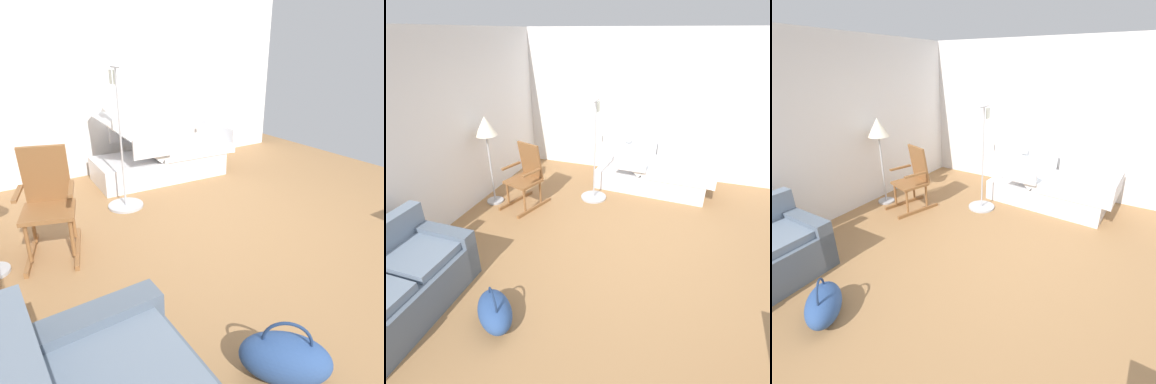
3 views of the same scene
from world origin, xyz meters
TOP-DOWN VIEW (x-y plane):
  - ground_plane at (0.00, 0.00)m, footprint 6.80×6.80m
  - back_wall at (0.00, 2.75)m, footprint 5.64×0.10m
  - side_wall at (2.77, 0.00)m, footprint 0.10×5.60m
  - hospital_bed at (2.06, -0.02)m, footprint 1.09×2.11m
  - couch at (-1.77, 2.10)m, footprint 1.61×0.87m
  - rocking_chair at (0.74, 1.87)m, footprint 0.87×0.68m
  - floor_lamp at (0.62, 2.45)m, footprint 0.34×0.34m
  - duffel_bag at (-1.56, 1.06)m, footprint 0.62×0.62m
  - iv_pole at (1.31, 0.88)m, footprint 0.44×0.44m

SIDE VIEW (x-z plane):
  - ground_plane at x=0.00m, z-range 0.00..0.00m
  - duffel_bag at x=-1.56m, z-range -0.06..0.37m
  - iv_pole at x=1.31m, z-range -0.59..1.09m
  - couch at x=-1.77m, z-range -0.12..0.73m
  - hospital_bed at x=2.06m, z-range -0.28..0.91m
  - rocking_chair at x=0.74m, z-range -0.02..1.03m
  - floor_lamp at x=0.62m, z-range 0.49..1.97m
  - back_wall at x=0.00m, z-range 0.00..2.70m
  - side_wall at x=2.77m, z-range 0.00..2.70m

